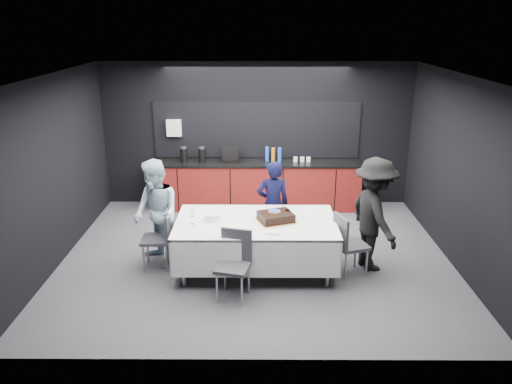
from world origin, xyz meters
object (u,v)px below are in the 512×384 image
champagne_flute (192,214)px  person_right (374,215)px  cake_assembly (276,217)px  plate_stack (212,217)px  person_center (273,204)px  party_table (256,230)px  person_left (156,214)px  chair_left (161,234)px  chair_near (234,259)px  chair_right (347,241)px

champagne_flute → person_right: 2.63m
cake_assembly → plate_stack: 0.92m
person_center → champagne_flute: bearing=31.2°
party_table → person_left: size_ratio=1.43×
chair_left → cake_assembly: bearing=-2.3°
chair_near → person_center: person_center is taller
champagne_flute → chair_near: bearing=-44.2°
person_left → person_center: bearing=74.2°
plate_stack → champagne_flute: size_ratio=1.03×
party_table → chair_near: bearing=-110.9°
party_table → chair_near: chair_near is taller
person_right → chair_left: bearing=74.1°
chair_right → person_center: person_center is taller
chair_right → party_table: bearing=173.9°
cake_assembly → person_left: person_left is taller
plate_stack → chair_right: 1.97m
plate_stack → person_right: size_ratio=0.14×
plate_stack → champagne_flute: champagne_flute is taller
chair_near → person_left: bearing=142.4°
chair_left → person_right: person_right is taller
chair_near → person_left: (-1.20, 0.93, 0.28)m
chair_near → cake_assembly: bearing=52.3°
person_center → chair_right: bearing=128.2°
person_center → person_left: (-1.75, -0.64, 0.09)m
person_left → cake_assembly: bearing=48.0°
chair_near → person_left: 1.55m
plate_stack → person_center: size_ratio=0.16×
champagne_flute → chair_right: bearing=-0.3°
cake_assembly → champagne_flute: size_ratio=2.72×
plate_stack → chair_left: size_ratio=0.25×
cake_assembly → person_right: 1.44m
chair_right → person_right: bearing=28.0°
chair_left → plate_stack: bearing=-2.7°
champagne_flute → chair_left: champagne_flute is taller
cake_assembly → chair_near: 0.98m
plate_stack → person_right: person_right is taller
chair_right → person_right: (0.41, 0.22, 0.31)m
cake_assembly → plate_stack: (-0.92, 0.03, -0.01)m
party_table → plate_stack: bearing=176.4°
cake_assembly → person_center: person_center is taller
chair_left → person_right: 3.15m
party_table → person_center: person_center is taller
person_left → chair_near: bearing=16.5°
plate_stack → cake_assembly: bearing=-2.0°
chair_right → champagne_flute: bearing=179.7°
chair_right → person_left: (-2.79, 0.34, 0.28)m
plate_stack → chair_near: chair_near is taller
plate_stack → chair_right: bearing=-5.3°
plate_stack → chair_left: (-0.77, 0.04, -0.30)m
person_left → person_right: 3.21m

